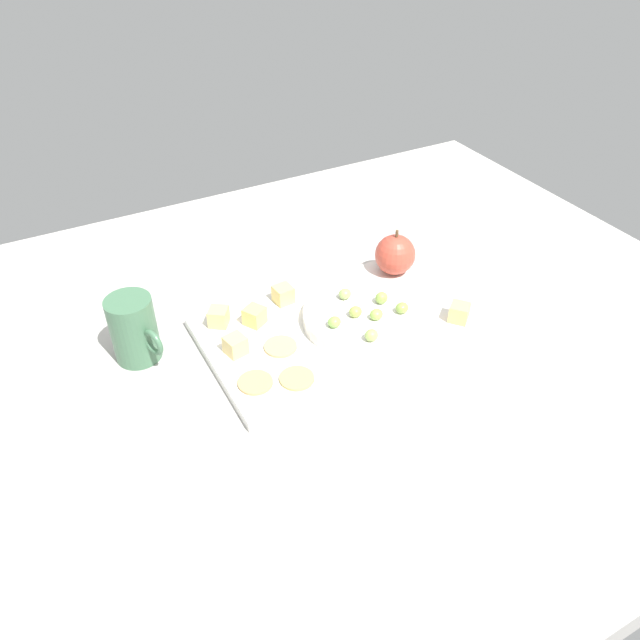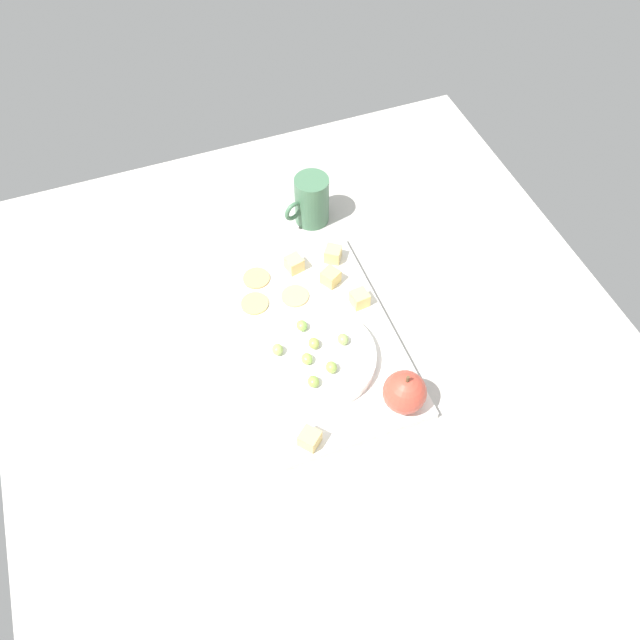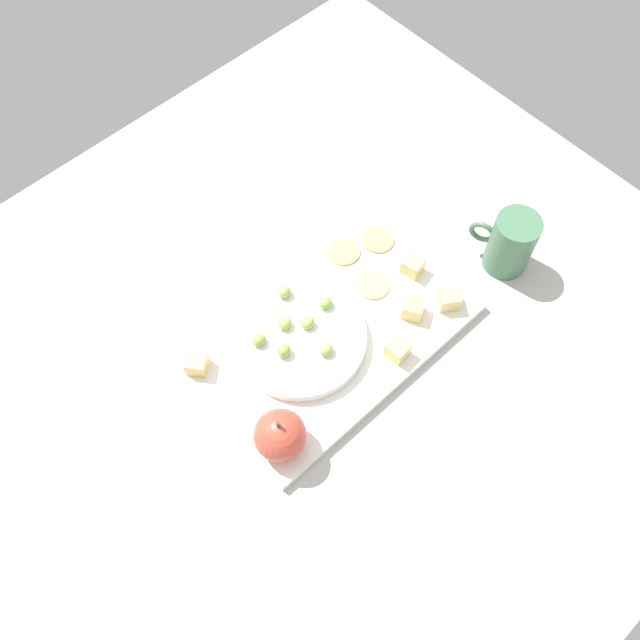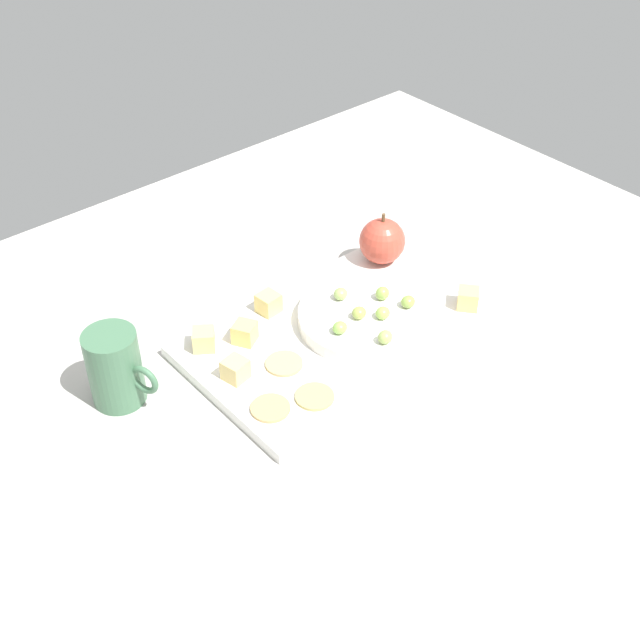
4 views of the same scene
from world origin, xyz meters
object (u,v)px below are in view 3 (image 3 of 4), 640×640
Objects in this scene: platter at (327,330)px; grape_6 at (259,340)px; cheese_cube_1 at (413,308)px; grape_0 at (308,323)px; cheese_cube_0 at (397,349)px; cup at (510,243)px; cracker_2 at (378,240)px; cheese_cube_2 at (197,363)px; cheese_cube_4 at (449,299)px; grape_3 at (284,292)px; grape_4 at (284,350)px; serving_dish at (300,338)px; cracker_0 at (344,252)px; grape_5 at (325,303)px; grape_1 at (326,349)px; cracker_1 at (373,285)px; apple_whole at (280,435)px; grape_2 at (285,323)px; cheese_cube_3 at (413,265)px.

platter is 10.35cm from grape_6.
cheese_cube_1 is 15.13cm from grape_0.
cup is (23.32, 0.27, 2.04)cm from cheese_cube_0.
cheese_cube_2 is at bearing 176.78° from cracker_2.
cheese_cube_4 is at bearing -27.60° from grape_6.
grape_3 is (-17.27, 1.57, 2.62)cm from cracker_2.
grape_4 reaches higher than cheese_cube_0.
cracker_2 is at bearing 52.67° from cheese_cube_0.
serving_dish reaches higher than cracker_0.
platter is 4.34cm from grape_5.
cup is at bearing -44.36° from cracker_0.
cheese_cube_4 is at bearing -27.00° from serving_dish.
cheese_cube_4 is 0.58× the size of cracker_2.
cheese_cube_2 is at bearing 141.95° from grape_1.
cracker_1 is 0.48× the size of cup.
grape_5 is (1.57, 1.96, 3.54)cm from platter.
apple_whole reaches higher than grape_4.
grape_1 is 7.20cm from grape_5.
cheese_cube_4 is at bearing -31.33° from grape_2.
cheese_cube_3 is 1.39× the size of grape_0.
grape_4 is at bearing 140.44° from cheese_cube_0.
platter is 19.64× the size of grape_1.
cracker_1 is 20.72cm from cup.
cracker_1 is (9.58, 0.43, 0.98)cm from platter.
cheese_cube_2 is 1.00× the size of cheese_cube_3.
grape_2 is (-15.28, -4.15, 2.57)cm from cracker_0.
cracker_0 is at bearing 106.37° from cheese_cube_4.
cheese_cube_0 is 1.00× the size of cheese_cube_3.
serving_dish is 6.62× the size of cheese_cube_0.
grape_6 reaches higher than platter.
cheese_cube_0 is at bearing -70.85° from grape_3.
serving_dish is 6.62× the size of cheese_cube_3.
cheese_cube_0 is 17.68cm from grape_3.
grape_0 and grape_5 have the same top height.
grape_1 is (-7.58, 6.14, 1.38)cm from cheese_cube_0.
serving_dish is 6.02cm from grape_5.
cup reaches higher than grape_2.
grape_4 reaches higher than cheese_cube_3.
apple_whole is at bearing -167.79° from cheese_cube_3.
cheese_cube_3 reaches higher than cracker_1.
cheese_cube_2 is 27.57cm from cracker_0.
cracker_0 is 12.28cm from grape_3.
cup is (12.00, -7.68, 2.04)cm from cheese_cube_3.
serving_dish is at bearing 162.09° from cup.
cracker_2 is (31.62, 13.93, -3.18)cm from apple_whole.
cheese_cube_1 and cheese_cube_4 have the same top height.
grape_6 is (-19.46, -3.69, 2.57)cm from cracker_0.
grape_3 is 6.02cm from grape_5.
apple_whole reaches higher than cheese_cube_4.
grape_1 is (-19.07, -8.92, 2.57)cm from cracker_2.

